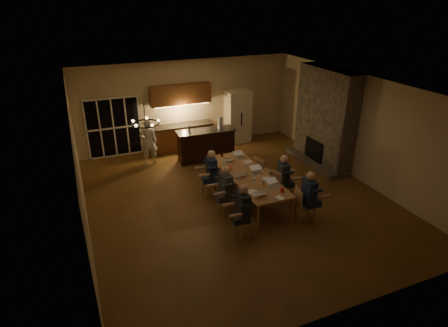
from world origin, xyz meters
The scene contains 43 objects.
floor centered at (0.00, 0.00, 0.00)m, with size 9.00×9.00×0.00m, color brown.
back_wall centered at (0.00, 4.52, 1.60)m, with size 8.00×0.04×3.20m, color #CDB191.
left_wall centered at (-4.02, 0.00, 1.60)m, with size 0.04×9.00×3.20m, color #CDB191.
right_wall centered at (4.02, 0.00, 1.60)m, with size 0.04×9.00×3.20m, color #CDB191.
ceiling centered at (0.00, 0.00, 3.22)m, with size 8.00×9.00×0.04m, color white.
french_doors centered at (-2.70, 4.47, 1.05)m, with size 1.86×0.08×2.10m, color black.
fireplace centered at (3.70, 1.20, 1.60)m, with size 0.58×2.50×3.20m, color #6A6253.
kitchenette centered at (-0.30, 4.20, 1.20)m, with size 2.24×0.68×2.40m, color brown, non-canonical shape.
refrigerator centered at (1.90, 4.15, 1.00)m, with size 0.90×0.68×2.00m, color beige.
dining_table centered at (0.29, -0.07, 0.38)m, with size 1.10×3.21×0.75m, color #A16E40.
bar_island centered at (0.14, 2.92, 0.54)m, with size 1.99×0.68×1.08m, color black.
chair_left_near centered at (-0.55, -1.70, 0.45)m, with size 0.44×0.44×0.89m, color tan, non-canonical shape.
chair_left_mid centered at (-0.54, -0.54, 0.45)m, with size 0.44×0.44×0.89m, color tan, non-canonical shape.
chair_left_far centered at (-0.57, 0.57, 0.45)m, with size 0.44×0.44×0.89m, color tan, non-canonical shape.
chair_right_near centered at (1.15, -1.64, 0.45)m, with size 0.44×0.44×0.89m, color tan, non-canonical shape.
chair_right_mid centered at (1.16, -0.50, 0.45)m, with size 0.44×0.44×0.89m, color tan, non-canonical shape.
chair_right_far centered at (1.11, 0.54, 0.45)m, with size 0.44×0.44×0.89m, color tan, non-canonical shape.
person_left_near centered at (-0.61, -1.68, 0.69)m, with size 0.60×0.60×1.38m, color #22252B, non-canonical shape.
person_right_near centered at (1.19, -1.70, 0.69)m, with size 0.60×0.60×1.38m, color #1C2447, non-canonical shape.
person_left_mid centered at (-0.59, -0.59, 0.69)m, with size 0.60×0.60×1.38m, color #3E4349, non-canonical shape.
person_right_mid centered at (1.12, -0.57, 0.69)m, with size 0.60×0.60×1.38m, color #22252B, non-canonical shape.
person_left_far centered at (-0.56, 0.49, 0.69)m, with size 0.60×0.60×1.38m, color #1C2447, non-canonical shape.
standing_person centered at (-1.75, 3.33, 0.79)m, with size 0.57×0.38×1.58m, color silver.
chandelier centered at (-2.50, -0.63, 2.75)m, with size 0.60×0.60×0.03m, color black.
laptop_a centered at (0.03, -1.20, 0.86)m, with size 0.32×0.28×0.23m, color silver, non-canonical shape.
laptop_b centered at (0.59, -0.98, 0.86)m, with size 0.32×0.28×0.23m, color silver, non-canonical shape.
laptop_c centered at (0.04, -0.05, 0.86)m, with size 0.32×0.28×0.23m, color silver, non-canonical shape.
laptop_d centered at (0.57, -0.10, 0.86)m, with size 0.32×0.28×0.23m, color silver, non-canonical shape.
laptop_e centered at (0.13, 1.01, 0.86)m, with size 0.32×0.28×0.23m, color silver, non-canonical shape.
laptop_f centered at (0.56, 1.04, 0.86)m, with size 0.32×0.28×0.23m, color silver, non-canonical shape.
mug_front centered at (0.25, -0.52, 0.80)m, with size 0.08×0.08×0.10m, color white.
mug_mid centered at (0.43, 0.42, 0.80)m, with size 0.08×0.08×0.10m, color white.
mug_back centered at (-0.11, 0.66, 0.80)m, with size 0.09×0.09×0.10m, color white.
redcup_near centered at (0.65, -1.32, 0.81)m, with size 0.09×0.09×0.12m, color #B81B0C.
redcup_mid centered at (-0.09, 0.34, 0.81)m, with size 0.10×0.10×0.12m, color #B81B0C.
can_silver centered at (0.38, -0.80, 0.81)m, with size 0.06×0.06×0.12m, color #B2B2B7.
can_cola centered at (0.10, 1.36, 0.81)m, with size 0.07×0.07×0.12m, color #3F0F0C.
plate_near centered at (0.64, -0.56, 0.76)m, with size 0.27×0.27×0.02m, color white.
plate_left centered at (-0.06, -1.05, 0.76)m, with size 0.26×0.26×0.02m, color white.
plate_far centered at (0.66, 0.67, 0.76)m, with size 0.22×0.22×0.02m, color white.
notepad centered at (0.44, -1.57, 0.76)m, with size 0.15×0.21×0.01m, color white.
bar_bottle centered at (-0.41, 3.01, 1.20)m, with size 0.07×0.07×0.24m, color #99999E.
bar_blender centered at (0.65, 2.87, 1.28)m, with size 0.13×0.13×0.41m, color silver.
Camera 1 is at (-3.89, -8.40, 5.32)m, focal length 30.00 mm.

